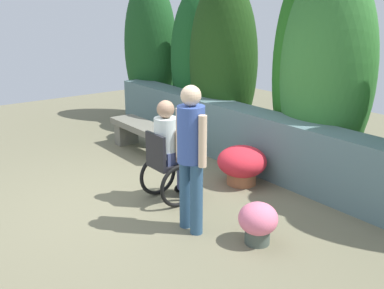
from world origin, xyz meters
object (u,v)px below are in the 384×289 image
Objects in this scene: person_in_wheelchair at (170,154)px; stone_bench at (143,133)px; flower_pot_purple_near at (258,222)px; flower_pot_terracotta_by_wall at (242,164)px; person_standing_companion at (191,150)px.

stone_bench is at bearing 153.80° from person_in_wheelchair.
stone_bench is 2.07m from person_in_wheelchair.
flower_pot_purple_near is 1.67m from flower_pot_terracotta_by_wall.
flower_pot_terracotta_by_wall is at bearing 11.59° from stone_bench.
flower_pot_purple_near is at bearing 40.14° from person_standing_companion.
flower_pot_purple_near is (3.39, -0.65, -0.08)m from stone_bench.
person_in_wheelchair is at bearing -98.04° from flower_pot_terracotta_by_wall.
flower_pot_terracotta_by_wall is (0.16, 1.11, -0.32)m from person_in_wheelchair.
person_in_wheelchair is 1.17m from flower_pot_terracotta_by_wall.
person_in_wheelchair reaches higher than stone_bench.
flower_pot_purple_near is 0.66× the size of flower_pot_terracotta_by_wall.
flower_pot_purple_near is at bearing -37.20° from flower_pot_terracotta_by_wall.
stone_bench is at bearing 169.15° from flower_pot_purple_near.
flower_pot_terracotta_by_wall reaches higher than flower_pot_purple_near.
stone_bench is 2.23× the size of flower_pot_terracotta_by_wall.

